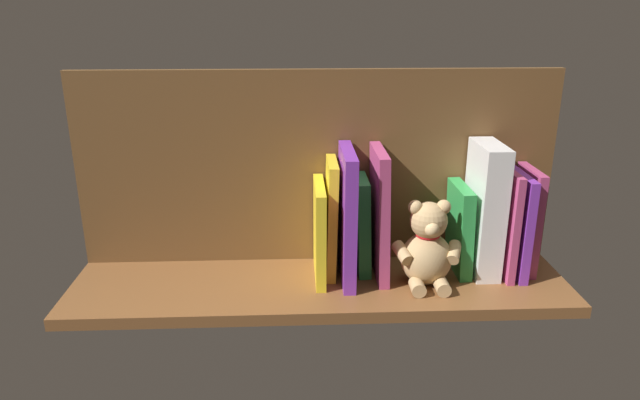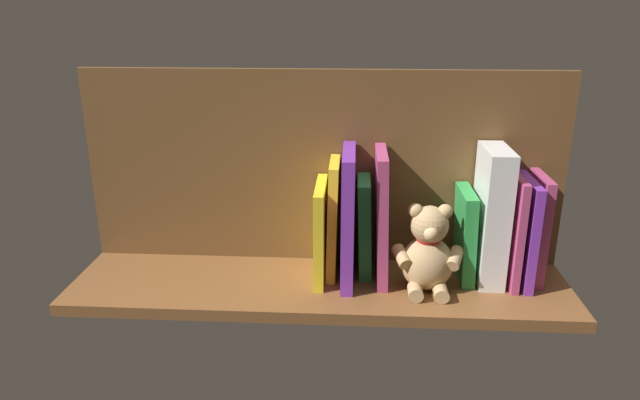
{
  "view_description": "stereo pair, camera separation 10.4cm",
  "coord_description": "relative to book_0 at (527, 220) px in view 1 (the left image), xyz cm",
  "views": [
    {
      "loc": [
        4.46,
        98.48,
        50.3
      ],
      "look_at": [
        0.0,
        0.0,
        16.14
      ],
      "focal_mm": 32.26,
      "sensor_mm": 36.0,
      "label": 1
    },
    {
      "loc": [
        -5.96,
        98.4,
        50.3
      ],
      "look_at": [
        0.0,
        0.0,
        16.14
      ],
      "focal_mm": 32.26,
      "sensor_mm": 36.0,
      "label": 2
    }
  ],
  "objects": [
    {
      "name": "teddy_bear",
      "position": [
        20.7,
        5.91,
        -2.94
      ],
      "size": [
        13.38,
        10.49,
        16.49
      ],
      "rotation": [
        0.0,
        0.0,
        -0.01
      ],
      "color": "tan",
      "rests_on": "ground_plane"
    },
    {
      "name": "shelf_back_panel",
      "position": [
        40.42,
        -6.71,
        9.0
      ],
      "size": [
        93.58,
        1.5,
        38.4
      ],
      "primitive_type": "cube",
      "color": "brown",
      "rests_on": "ground_plane"
    },
    {
      "name": "book_8",
      "position": [
        40.83,
        1.69,
        -0.99
      ],
      "size": [
        1.84,
        14.5,
        18.41
      ],
      "primitive_type": "cube",
      "color": "yellow",
      "rests_on": "ground_plane"
    },
    {
      "name": "book_5",
      "position": [
        32.11,
        -0.71,
        -0.77
      ],
      "size": [
        3.08,
        9.72,
        18.93
      ],
      "primitive_type": "cube",
      "rotation": [
        0.0,
        0.04,
        0.0
      ],
      "color": "green",
      "rests_on": "ground_plane"
    },
    {
      "name": "book_3",
      "position": [
        13.19,
        0.24,
        -1.52
      ],
      "size": [
        2.98,
        11.61,
        17.41
      ],
      "primitive_type": "cube",
      "rotation": [
        0.0,
        0.03,
        0.0
      ],
      "color": "green",
      "rests_on": "ground_plane"
    },
    {
      "name": "dictionary_thick_white",
      "position": [
        8.8,
        0.72,
        2.57
      ],
      "size": [
        4.69,
        12.37,
        25.53
      ],
      "primitive_type": "cube",
      "color": "white",
      "rests_on": "ground_plane"
    },
    {
      "name": "book_2",
      "position": [
        4.9,
        1.12,
        0.18
      ],
      "size": [
        1.41,
        13.37,
        20.76
      ],
      "primitive_type": "cube",
      "color": "#B23F72",
      "rests_on": "ground_plane"
    },
    {
      "name": "book_6",
      "position": [
        35.29,
        2.3,
        2.33
      ],
      "size": [
        2.28,
        15.73,
        25.05
      ],
      "primitive_type": "cube",
      "color": "purple",
      "rests_on": "ground_plane"
    },
    {
      "name": "book_0",
      "position": [
        0.0,
        0.0,
        0.0
      ],
      "size": [
        1.65,
        11.13,
        20.39
      ],
      "primitive_type": "cube",
      "color": "#B23F72",
      "rests_on": "ground_plane"
    },
    {
      "name": "book_4",
      "position": [
        29.08,
        1.32,
        2.2
      ],
      "size": [
        2.71,
        13.76,
        24.84
      ],
      "primitive_type": "cube",
      "rotation": [
        0.0,
        0.03,
        0.0
      ],
      "color": "#B23F72",
      "rests_on": "ground_plane"
    },
    {
      "name": "book_1",
      "position": [
        2.51,
        1.16,
        -0.22
      ],
      "size": [
        1.68,
        13.45,
        19.95
      ],
      "primitive_type": "cube",
      "color": "purple",
      "rests_on": "ground_plane"
    },
    {
      "name": "book_7",
      "position": [
        38.17,
        -0.03,
        1.01
      ],
      "size": [
        2.25,
        11.07,
        22.44
      ],
      "primitive_type": "cube",
      "rotation": [
        0.0,
        -0.02,
        0.0
      ],
      "color": "yellow",
      "rests_on": "ground_plane"
    },
    {
      "name": "ground_plane",
      "position": [
        40.42,
        3.63,
        -11.3
      ],
      "size": [
        93.58,
        25.2,
        2.2
      ],
      "primitive_type": "cube",
      "color": "brown"
    }
  ]
}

